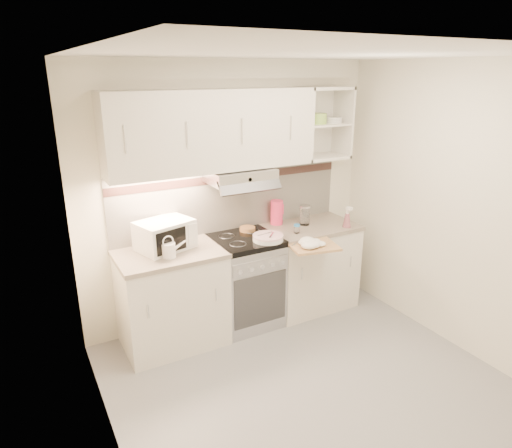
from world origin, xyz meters
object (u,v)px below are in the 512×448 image
microwave (165,235)px  spray_bottle (347,219)px  cutting_board (312,245)px  glass_jar (305,215)px  pink_pitcher (277,212)px  electric_range (246,281)px  watering_can (169,249)px  plate_stack (268,238)px

microwave → spray_bottle: size_ratio=2.36×
microwave → cutting_board: microwave is taller
glass_jar → cutting_board: glass_jar is taller
pink_pitcher → electric_range: bearing=-148.1°
pink_pitcher → cutting_board: size_ratio=0.59×
watering_can → plate_stack: size_ratio=0.80×
watering_can → plate_stack: (0.93, -0.06, -0.04)m
microwave → spray_bottle: microwave is taller
glass_jar → cutting_board: bearing=-116.2°
microwave → cutting_board: bearing=-38.8°
microwave → glass_jar: 1.46m
electric_range → cutting_board: bearing=-40.3°
electric_range → pink_pitcher: (0.47, 0.20, 0.57)m
spray_bottle → glass_jar: bearing=129.6°
watering_can → cutting_board: watering_can is taller
electric_range → cutting_board: electric_range is taller
electric_range → spray_bottle: bearing=-12.0°
pink_pitcher → spray_bottle: pink_pitcher is taller
electric_range → glass_jar: (0.71, 0.05, 0.55)m
electric_range → spray_bottle: size_ratio=3.96×
watering_can → glass_jar: glass_jar is taller
plate_stack → pink_pitcher: (0.32, 0.37, 0.10)m
spray_bottle → plate_stack: bearing=165.2°
microwave → pink_pitcher: microwave is taller
electric_range → plate_stack: size_ratio=3.16×
watering_can → pink_pitcher: pink_pitcher is taller
watering_can → plate_stack: watering_can is taller
plate_stack → cutting_board: 0.41m
glass_jar → spray_bottle: bearing=-38.7°
cutting_board → electric_range: bearing=151.9°
microwave → pink_pitcher: 1.22m
microwave → pink_pitcher: (1.22, 0.11, -0.00)m
watering_can → plate_stack: 0.93m
electric_range → watering_can: 0.94m
spray_bottle → microwave: bearing=158.5°
watering_can → glass_jar: size_ratio=1.13×
watering_can → spray_bottle: bearing=-10.4°
watering_can → cutting_board: 1.30m
watering_can → plate_stack: bearing=-10.5°
microwave → glass_jar: microwave is taller
microwave → spray_bottle: bearing=-26.6°
pink_pitcher → microwave: bearing=-166.2°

